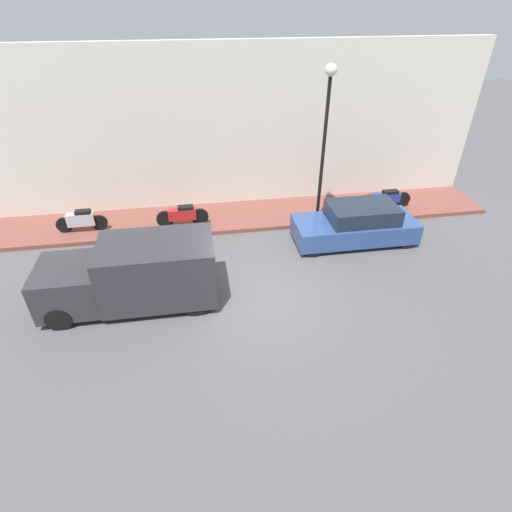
{
  "coord_description": "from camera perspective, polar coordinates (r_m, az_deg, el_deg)",
  "views": [
    {
      "loc": [
        -8.75,
        1.41,
        7.42
      ],
      "look_at": [
        1.33,
        -0.19,
        0.6
      ],
      "focal_mm": 28.0,
      "sensor_mm": 36.0,
      "label": 1
    }
  ],
  "objects": [
    {
      "name": "building_facade",
      "position": [
        15.73,
        -3.7,
        17.49
      ],
      "size": [
        0.3,
        19.63,
        6.06
      ],
      "color": "silver",
      "rests_on": "ground_plane"
    },
    {
      "name": "delivery_van",
      "position": [
        11.41,
        -17.29,
        -2.49
      ],
      "size": [
        1.85,
        4.71,
        1.89
      ],
      "color": "#2D2D33",
      "rests_on": "ground_plane"
    },
    {
      "name": "streetlamp",
      "position": [
        13.93,
        10.02,
        18.75
      ],
      "size": [
        0.39,
        0.39,
        5.44
      ],
      "color": "black",
      "rests_on": "sidewalk"
    },
    {
      "name": "motorcycle_blue",
      "position": [
        16.74,
        18.09,
        7.85
      ],
      "size": [
        0.3,
        2.07,
        0.73
      ],
      "color": "navy",
      "rests_on": "sidewalk"
    },
    {
      "name": "parked_car",
      "position": [
        14.29,
        14.12,
        4.39
      ],
      "size": [
        1.68,
        4.19,
        1.38
      ],
      "color": "#2D4784",
      "rests_on": "ground_plane"
    },
    {
      "name": "sidewalk",
      "position": [
        15.63,
        -2.81,
        5.68
      ],
      "size": [
        2.34,
        19.63,
        0.15
      ],
      "color": "brown",
      "rests_on": "ground_plane"
    },
    {
      "name": "scooter_silver",
      "position": [
        15.58,
        -23.68,
        4.72
      ],
      "size": [
        0.3,
        1.77,
        0.81
      ],
      "color": "#B7B7BF",
      "rests_on": "sidewalk"
    },
    {
      "name": "ground_plane",
      "position": [
        11.56,
        0.1,
        -6.2
      ],
      "size": [
        60.0,
        60.0,
        0.0
      ],
      "primitive_type": "plane",
      "color": "#514F51"
    },
    {
      "name": "motorcycle_red",
      "position": [
        14.87,
        -10.44,
        5.78
      ],
      "size": [
        0.3,
        1.89,
        0.78
      ],
      "color": "#B21E1E",
      "rests_on": "sidewalk"
    }
  ]
}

